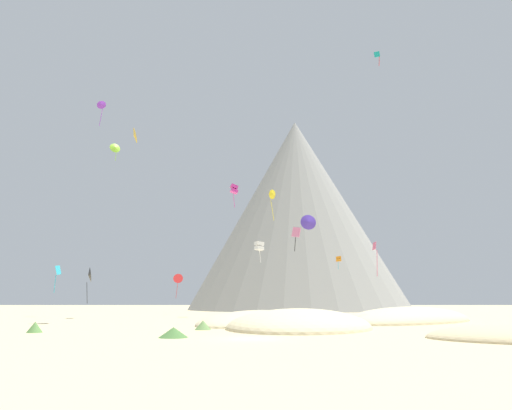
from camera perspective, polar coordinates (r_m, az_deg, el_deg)
name	(u,v)px	position (r m, az deg, el deg)	size (l,w,h in m)	color
ground_plane	(253,339)	(36.01, -0.42, -16.55)	(400.00, 400.00, 0.00)	#C6B284
dune_foreground_right	(260,323)	(59.25, 0.49, -14.69)	(24.42, 11.54, 3.19)	#CCBA8E
dune_midground	(302,328)	(48.99, 5.78, -15.23)	(14.93, 19.54, 4.05)	beige
dune_back_low	(413,322)	(65.44, 19.18, -13.78)	(25.76, 11.49, 4.00)	beige
bush_far_left	(38,327)	(46.97, -25.86, -13.70)	(1.40, 1.40, 0.98)	#568442
bush_ridge_crest	(176,332)	(37.61, -10.09, -15.56)	(2.36, 2.36, 0.80)	#477238
bush_near_right	(205,325)	(46.61, -6.42, -14.84)	(1.67, 1.67, 0.90)	#668C4C
rock_massif	(303,224)	(137.92, 5.96, -2.39)	(89.32, 89.32, 58.36)	gray
kite_magenta_mid	(236,189)	(83.02, -2.51, 2.02)	(1.68, 1.59, 4.36)	#D1339E
kite_teal_high	(380,55)	(77.66, 15.34, 17.79)	(0.96, 0.26, 2.45)	teal
kite_orange_low	(341,259)	(94.38, 10.67, -6.71)	(1.18, 1.14, 2.65)	orange
kite_black_low	(92,275)	(78.93, -20.04, -8.31)	(1.64, 2.51, 5.80)	black
kite_violet_high	(104,106)	(79.79, -18.69, 11.81)	(1.49, 0.44, 4.49)	purple
kite_pink_low	(298,234)	(56.05, 5.36, -3.62)	(1.21, 0.61, 3.07)	pink
kite_rainbow_low	(378,252)	(57.82, 15.13, -5.76)	(0.56, 0.79, 4.25)	#E5668C
kite_cyan_low	(60,274)	(63.44, -23.52, -7.96)	(0.77, 0.51, 3.49)	#33BCDB
kite_indigo_low	(311,222)	(63.59, 6.92, -2.14)	(2.20, 0.67, 2.20)	#5138B2
kite_yellow_mid	(275,195)	(76.40, 2.38, 1.26)	(1.41, 1.44, 5.31)	yellow
kite_red_low	(180,279)	(94.50, -9.52, -9.19)	(2.07, 1.14, 4.94)	red
kite_lime_high	(118,148)	(91.72, -17.09, 6.91)	(2.16, 1.80, 3.69)	#8CD133
kite_gold_mid	(137,136)	(66.80, -14.84, 8.45)	(1.49, 2.37, 2.19)	gold
kite_white_low	(261,246)	(67.63, 0.69, -5.21)	(1.56, 1.54, 3.15)	white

